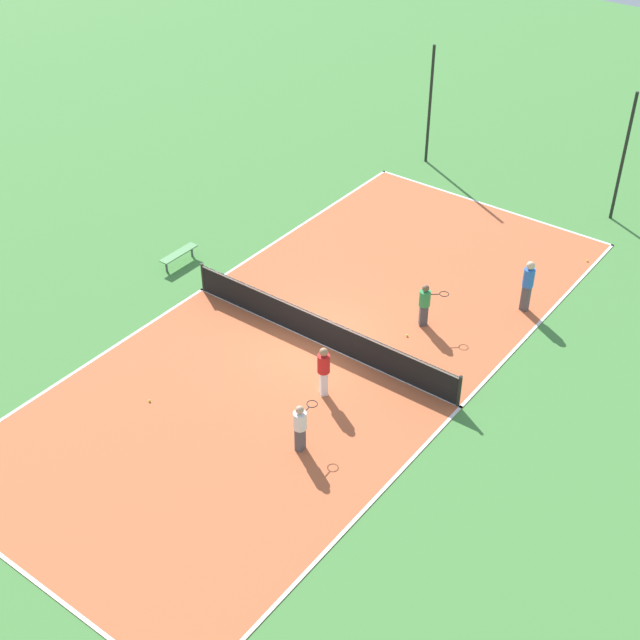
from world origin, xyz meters
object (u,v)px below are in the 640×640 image
at_px(player_near_white, 300,425).
at_px(fence_post_back_left, 430,105).
at_px(tennis_net, 320,329).
at_px(player_coach_red, 324,368).
at_px(bench, 179,254).
at_px(player_near_blue, 528,282).
at_px(fence_post_back_right, 623,158).
at_px(tennis_ball_far_baseline, 407,335).
at_px(player_far_green, 425,303).
at_px(tennis_ball_right_alley, 587,261).
at_px(tennis_ball_left_sideline, 149,401).

bearing_deg(player_near_white, fence_post_back_left, 15.89).
xyz_separation_m(tennis_net, player_coach_red, (1.53, -1.87, 0.40)).
bearing_deg(tennis_net, player_coach_red, -50.71).
relative_size(bench, player_near_white, 1.05).
distance_m(tennis_net, player_near_blue, 6.92).
bearing_deg(fence_post_back_right, bench, -131.53).
xyz_separation_m(player_coach_red, tennis_ball_far_baseline, (0.44, 3.78, -0.90)).
xyz_separation_m(player_near_blue, player_far_green, (-2.18, -2.71, -0.20)).
bearing_deg(player_near_blue, tennis_ball_right_alley, 86.11).
xyz_separation_m(player_near_white, player_far_green, (-0.34, 6.79, 0.01)).
distance_m(bench, tennis_ball_left_sideline, 7.42).
xyz_separation_m(player_far_green, player_coach_red, (-0.52, -4.62, 0.08)).
relative_size(tennis_net, fence_post_back_right, 1.97).
bearing_deg(bench, player_far_green, -77.23).
bearing_deg(player_near_white, tennis_ball_right_alley, -14.70).
bearing_deg(bench, fence_post_back_right, -41.53).
bearing_deg(player_near_blue, tennis_net, -124.95).
xyz_separation_m(player_near_white, tennis_ball_far_baseline, (-0.41, 5.95, -0.81)).
bearing_deg(fence_post_back_right, player_far_green, -101.40).
bearing_deg(tennis_ball_left_sideline, tennis_ball_right_alley, 64.62).
relative_size(player_coach_red, tennis_ball_right_alley, 24.12).
xyz_separation_m(tennis_net, player_far_green, (2.05, 2.75, 0.32)).
xyz_separation_m(bench, fence_post_back_right, (10.86, 12.26, 2.12)).
relative_size(tennis_net, bench, 6.27).
xyz_separation_m(tennis_ball_right_alley, fence_post_back_right, (-0.58, 3.54, 2.45)).
bearing_deg(tennis_net, tennis_ball_far_baseline, 44.02).
xyz_separation_m(player_coach_red, tennis_ball_left_sideline, (-3.76, -3.25, -0.90)).
bearing_deg(tennis_ball_far_baseline, player_far_green, 85.04).
height_order(player_near_blue, player_near_white, player_near_blue).
bearing_deg(tennis_ball_far_baseline, tennis_net, -135.98).
height_order(tennis_ball_left_sideline, fence_post_back_left, fence_post_back_left).
xyz_separation_m(player_near_blue, fence_post_back_left, (-8.34, 7.57, 1.43)).
xyz_separation_m(player_near_blue, tennis_ball_right_alley, (0.47, 4.02, -1.02)).
bearing_deg(player_near_white, player_near_blue, -15.96).
distance_m(tennis_net, fence_post_back_right, 13.79).
bearing_deg(bench, tennis_ball_right_alley, -52.69).
xyz_separation_m(tennis_net, tennis_ball_left_sideline, (-2.23, -5.12, -0.50)).
xyz_separation_m(tennis_ball_left_sideline, tennis_ball_far_baseline, (4.20, 7.03, 0.00)).
relative_size(tennis_net, player_near_white, 6.61).
xyz_separation_m(tennis_net, fence_post_back_left, (-4.12, 13.02, 1.95)).
bearing_deg(player_near_blue, tennis_ball_left_sideline, -118.57).
relative_size(player_far_green, fence_post_back_right, 0.30).
bearing_deg(fence_post_back_right, fence_post_back_left, 180.00).
relative_size(player_far_green, tennis_ball_far_baseline, 22.15).
distance_m(tennis_net, tennis_ball_left_sideline, 5.61).
bearing_deg(tennis_ball_far_baseline, player_coach_red, -96.69).
height_order(player_near_white, fence_post_back_right, fence_post_back_right).
height_order(tennis_net, tennis_ball_left_sideline, tennis_net).
bearing_deg(player_near_white, player_coach_red, 16.46).
distance_m(player_far_green, player_coach_red, 4.65).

